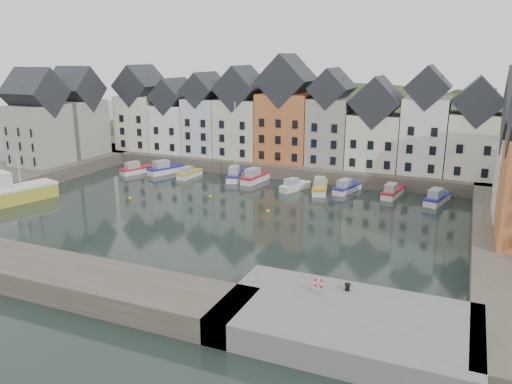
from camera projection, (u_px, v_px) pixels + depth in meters
The scene contains 21 objects.
ground at pixel (208, 218), 61.71m from camera, with size 260.00×260.00×0.00m, color black.
far_quay at pixel (289, 163), 88.03m from camera, with size 90.00×16.00×2.00m, color #474236.
left_quay at pixel (9, 177), 78.18m from camera, with size 14.00×54.00×2.00m, color #474236.
near_quay at pixel (346, 324), 35.35m from camera, with size 18.00×10.00×2.00m, color #60605E.
hillside at pixel (325, 222), 116.08m from camera, with size 153.60×70.40×64.00m.
far_terrace at pixel (304, 121), 82.95m from camera, with size 72.37×8.16×17.78m.
left_terrace at pixel (59, 119), 85.02m from camera, with size 7.65×17.00×15.69m.
mooring_buoys at pixel (201, 202), 67.92m from camera, with size 20.50×5.50×0.50m.
boat_a at pixel (136, 169), 84.80m from camera, with size 3.92×6.15×2.26m.
boat_b at pixel (165, 169), 84.84m from camera, with size 4.43×6.85×2.52m.
boat_c at pixel (189, 174), 82.08m from camera, with size 2.05×5.50×2.07m.
boat_d at pixel (235, 175), 80.60m from camera, with size 3.90×6.90×12.60m.
boat_e at pixel (255, 177), 79.13m from camera, with size 2.89×6.84×2.55m.
boat_f at pixel (294, 186), 74.24m from camera, with size 3.59×5.66×2.08m.
boat_g at pixel (320, 187), 73.20m from camera, with size 3.54×6.92×2.54m.
boat_h at pixel (346, 188), 73.09m from camera, with size 3.37×6.07×2.23m.
boat_i at pixel (392, 192), 70.78m from camera, with size 2.63×6.06×2.25m.
boat_j at pixel (437, 198), 67.65m from camera, with size 3.37×6.39×2.34m.
large_vessel at pixel (0, 193), 66.52m from camera, with size 7.41×13.81×6.94m.
mooring_bollard at pixel (347, 287), 38.17m from camera, with size 0.48×0.48×0.56m.
life_ring_post at pixel (319, 284), 37.43m from camera, with size 0.80×0.17×1.30m.
Camera 1 is at (28.59, -51.57, 19.41)m, focal length 35.00 mm.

